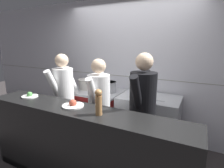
{
  "coord_description": "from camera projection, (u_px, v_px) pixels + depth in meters",
  "views": [
    {
      "loc": [
        1.23,
        -1.81,
        1.8
      ],
      "look_at": [
        -0.0,
        0.59,
        1.15
      ],
      "focal_mm": 28.0,
      "sensor_mm": 36.0,
      "label": 1
    }
  ],
  "objects": [
    {
      "name": "chef_sous",
      "position": [
        99.0,
        106.0,
        2.58
      ],
      "size": [
        0.35,
        0.69,
        1.58
      ],
      "rotation": [
        0.0,
        0.0,
        0.11
      ],
      "color": "black",
      "rests_on": "ground_plane"
    },
    {
      "name": "pepper_mill",
      "position": [
        99.0,
        102.0,
        1.86
      ],
      "size": [
        0.08,
        0.08,
        0.29
      ],
      "color": "#AD7A47",
      "rests_on": "pass_counter"
    },
    {
      "name": "chefs_knife",
      "position": [
        149.0,
        99.0,
        2.75
      ],
      "size": [
        0.41,
        0.04,
        0.02
      ],
      "color": "#B7BABF",
      "rests_on": "prep_counter"
    },
    {
      "name": "prep_counter",
      "position": [
        148.0,
        123.0,
        2.98
      ],
      "size": [
        0.99,
        0.65,
        0.92
      ],
      "color": "#B7BABF",
      "rests_on": "ground_plane"
    },
    {
      "name": "pass_counter",
      "position": [
        80.0,
        148.0,
        2.19
      ],
      "size": [
        2.71,
        0.45,
        1.03
      ],
      "color": "black",
      "rests_on": "ground_plane"
    },
    {
      "name": "sauce_pot",
      "position": [
        109.0,
        87.0,
        3.21
      ],
      "size": [
        0.29,
        0.29,
        0.19
      ],
      "color": "#B7BABF",
      "rests_on": "oven_range"
    },
    {
      "name": "plated_dish_main",
      "position": [
        30.0,
        96.0,
        2.51
      ],
      "size": [
        0.22,
        0.22,
        0.08
      ],
      "color": "white",
      "rests_on": "pass_counter"
    },
    {
      "name": "wall_back_tiled",
      "position": [
        129.0,
        69.0,
        3.37
      ],
      "size": [
        8.0,
        0.06,
        2.6
      ],
      "color": "silver",
      "rests_on": "ground_plane"
    },
    {
      "name": "chef_head_cook",
      "position": [
        64.0,
        97.0,
        2.93
      ],
      "size": [
        0.35,
        0.71,
        1.62
      ],
      "rotation": [
        0.0,
        0.0,
        -0.07
      ],
      "color": "black",
      "rests_on": "ground_plane"
    },
    {
      "name": "chef_line",
      "position": [
        142.0,
        110.0,
        2.29
      ],
      "size": [
        0.36,
        0.73,
        1.68
      ],
      "rotation": [
        0.0,
        0.0,
        -0.06
      ],
      "color": "black",
      "rests_on": "ground_plane"
    },
    {
      "name": "oven_range",
      "position": [
        96.0,
        112.0,
        3.46
      ],
      "size": [
        1.04,
        0.71,
        0.9
      ],
      "color": "maroon",
      "rests_on": "ground_plane"
    },
    {
      "name": "plated_dish_appetiser",
      "position": [
        73.0,
        105.0,
        2.14
      ],
      "size": [
        0.27,
        0.27,
        0.09
      ],
      "color": "white",
      "rests_on": "pass_counter"
    },
    {
      "name": "stock_pot",
      "position": [
        87.0,
        84.0,
        3.45
      ],
      "size": [
        0.35,
        0.35,
        0.19
      ],
      "color": "beige",
      "rests_on": "oven_range"
    }
  ]
}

